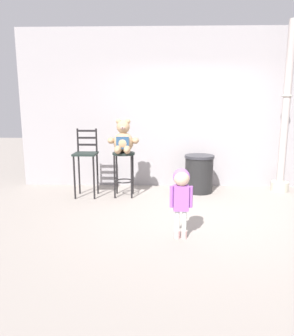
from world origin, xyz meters
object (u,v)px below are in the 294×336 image
at_px(lamppost, 285,126).
at_px(bar_stool_with_teddy, 124,165).
at_px(bar_chair_empty, 86,158).
at_px(trash_bin, 199,174).
at_px(teddy_bear, 123,140).
at_px(child_walking, 181,188).

bearing_deg(lamppost, bar_stool_with_teddy, -171.77).
relative_size(lamppost, bar_chair_empty, 2.56).
distance_m(trash_bin, bar_chair_empty, 2.11).
height_order(teddy_bear, child_walking, teddy_bear).
bearing_deg(bar_chair_empty, lamppost, 6.97).
xyz_separation_m(bar_stool_with_teddy, child_walking, (0.88, -1.85, 0.06)).
distance_m(teddy_bear, trash_bin, 1.57).
relative_size(bar_stool_with_teddy, trash_bin, 1.13).
xyz_separation_m(lamppost, bar_chair_empty, (-3.63, -0.44, -0.55)).
relative_size(bar_stool_with_teddy, child_walking, 0.92).
xyz_separation_m(child_walking, trash_bin, (0.51, 2.16, -0.27)).
distance_m(bar_stool_with_teddy, lamppost, 3.07).
relative_size(teddy_bear, lamppost, 0.19).
bearing_deg(bar_stool_with_teddy, bar_chair_empty, -178.65).
bearing_deg(bar_stool_with_teddy, child_walking, -64.61).
bearing_deg(bar_stool_with_teddy, lamppost, 8.23).
bearing_deg(bar_chair_empty, trash_bin, 9.03).
bearing_deg(teddy_bear, bar_stool_with_teddy, 90.00).
height_order(trash_bin, lamppost, lamppost).
relative_size(trash_bin, lamppost, 0.23).
distance_m(lamppost, bar_chair_empty, 3.70).
bearing_deg(child_walking, teddy_bear, -132.19).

